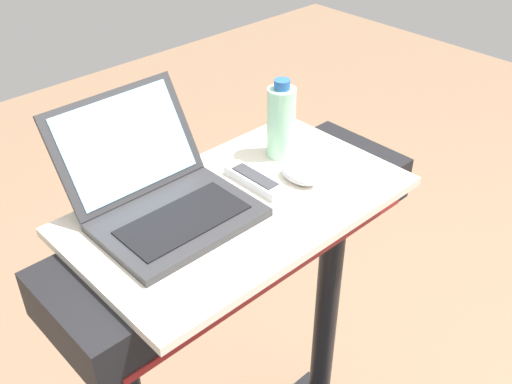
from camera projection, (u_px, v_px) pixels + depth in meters
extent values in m
cylinder|color=black|center=(327.00, 309.00, 1.80)|extent=(0.07, 0.07, 0.87)
cube|color=black|center=(241.00, 229.00, 1.33)|extent=(0.90, 0.28, 0.11)
cube|color=#0C3F19|center=(287.00, 260.00, 1.24)|extent=(0.24, 0.01, 0.06)
cube|color=maroon|center=(286.00, 275.00, 1.27)|extent=(0.81, 0.00, 0.02)
cube|color=beige|center=(240.00, 205.00, 1.29)|extent=(0.73, 0.43, 0.02)
cube|color=#2D2D30|center=(179.00, 220.00, 1.22)|extent=(0.32, 0.23, 0.02)
cube|color=black|center=(183.00, 219.00, 1.20)|extent=(0.26, 0.13, 0.00)
cube|color=#2D2D30|center=(126.00, 143.00, 1.26)|extent=(0.32, 0.12, 0.20)
cube|color=#8CCCF2|center=(127.00, 143.00, 1.26)|extent=(0.28, 0.10, 0.18)
ellipsoid|color=#B2B2B7|center=(299.00, 174.00, 1.35)|extent=(0.06, 0.10, 0.03)
cylinder|color=#9EDBB2|center=(281.00, 123.00, 1.40)|extent=(0.07, 0.07, 0.17)
cylinder|color=#2659A5|center=(282.00, 84.00, 1.35)|extent=(0.04, 0.04, 0.02)
cube|color=silver|center=(255.00, 180.00, 1.34)|extent=(0.05, 0.16, 0.02)
cube|color=#333338|center=(255.00, 176.00, 1.33)|extent=(0.03, 0.12, 0.00)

